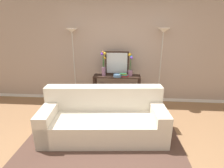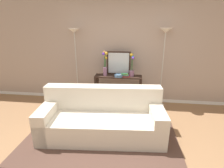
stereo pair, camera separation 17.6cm
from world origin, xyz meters
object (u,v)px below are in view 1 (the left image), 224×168
object	(u,v)px
console_table	(117,85)
vase_tall_flowers	(104,66)
floor_lamp_left	(73,46)
fruit_bowl	(117,75)
couch	(104,119)
wall_mirror	(117,63)
book_stack	(124,75)
book_row_under_console	(106,102)
floor_lamp_right	(162,46)
vase_short_flowers	(130,68)

from	to	relation	value
console_table	vase_tall_flowers	distance (m)	0.60
floor_lamp_left	fruit_bowl	size ratio (longest dim) A/B	9.42
couch	fruit_bowl	xyz separation A→B (m)	(0.19, 1.21, 0.51)
floor_lamp_left	wall_mirror	xyz separation A→B (m)	(1.08, 0.01, -0.41)
console_table	floor_lamp_left	bearing A→B (deg)	174.00
book_stack	book_row_under_console	bearing A→B (deg)	172.55
couch	fruit_bowl	size ratio (longest dim) A/B	11.31
book_stack	book_row_under_console	xyz separation A→B (m)	(-0.45, 0.06, -0.77)
console_table	book_stack	size ratio (longest dim) A/B	5.28
vase_tall_flowers	couch	bearing A→B (deg)	-83.46
floor_lamp_right	wall_mirror	bearing A→B (deg)	179.27
floor_lamp_left	floor_lamp_right	xyz separation A→B (m)	(2.14, 0.00, 0.01)
fruit_bowl	book_row_under_console	distance (m)	0.83
couch	floor_lamp_right	size ratio (longest dim) A/B	1.19
console_table	fruit_bowl	world-z (taller)	fruit_bowl
floor_lamp_right	book_row_under_console	size ratio (longest dim) A/B	5.31
floor_lamp_right	fruit_bowl	size ratio (longest dim) A/B	9.48
floor_lamp_left	book_stack	distance (m)	1.43
book_stack	floor_lamp_left	bearing A→B (deg)	172.13
vase_tall_flowers	book_stack	bearing A→B (deg)	-5.47
wall_mirror	fruit_bowl	bearing A→B (deg)	-83.22
book_stack	couch	bearing A→B (deg)	-105.27
vase_short_flowers	book_stack	bearing A→B (deg)	-152.92
console_table	vase_short_flowers	distance (m)	0.56
floor_lamp_left	vase_tall_flowers	world-z (taller)	floor_lamp_left
console_table	book_row_under_console	distance (m)	0.56
floor_lamp_left	fruit_bowl	world-z (taller)	floor_lamp_left
console_table	vase_short_flowers	xyz separation A→B (m)	(0.32, 0.02, 0.46)
floor_lamp_right	vase_tall_flowers	bearing A→B (deg)	-174.73
floor_lamp_right	book_row_under_console	bearing A→B (deg)	-175.12
wall_mirror	vase_short_flowers	distance (m)	0.36
couch	floor_lamp_left	world-z (taller)	floor_lamp_left
fruit_bowl	book_stack	distance (m)	0.15
vase_short_flowers	book_row_under_console	bearing A→B (deg)	-177.91
wall_mirror	fruit_bowl	xyz separation A→B (m)	(0.03, -0.22, -0.26)
couch	floor_lamp_left	distance (m)	2.05
fruit_bowl	vase_tall_flowers	bearing A→B (deg)	167.13
vase_tall_flowers	vase_short_flowers	size ratio (longest dim) A/B	1.09
fruit_bowl	couch	bearing A→B (deg)	-99.06
wall_mirror	fruit_bowl	distance (m)	0.34
book_row_under_console	vase_tall_flowers	bearing A→B (deg)	-160.85
couch	floor_lamp_left	bearing A→B (deg)	122.92
floor_lamp_right	fruit_bowl	distance (m)	1.25
console_table	vase_tall_flowers	bearing A→B (deg)	-177.80
floor_lamp_left	book_row_under_console	size ratio (longest dim) A/B	5.28
fruit_bowl	book_row_under_console	size ratio (longest dim) A/B	0.56
couch	book_stack	xyz separation A→B (m)	(0.34, 1.24, 0.51)
vase_tall_flowers	fruit_bowl	xyz separation A→B (m)	(0.34, -0.08, -0.22)
couch	vase_tall_flowers	xyz separation A→B (m)	(-0.15, 1.29, 0.72)
wall_mirror	vase_tall_flowers	size ratio (longest dim) A/B	0.97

